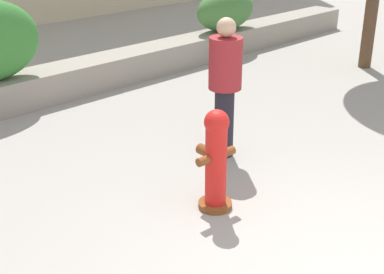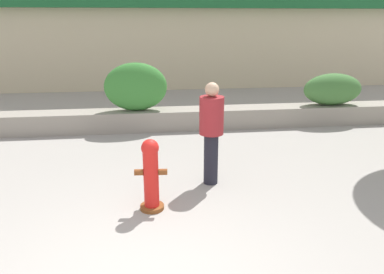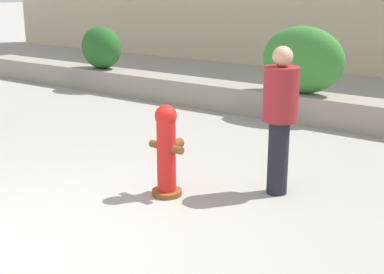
{
  "view_description": "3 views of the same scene",
  "coord_description": "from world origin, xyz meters",
  "px_view_note": "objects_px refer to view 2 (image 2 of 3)",
  "views": [
    {
      "loc": [
        -3.42,
        -1.5,
        2.88
      ],
      "look_at": [
        0.51,
        2.45,
        0.48
      ],
      "focal_mm": 50.0,
      "sensor_mm": 36.0,
      "label": 1
    },
    {
      "loc": [
        0.13,
        -3.24,
        2.68
      ],
      "look_at": [
        0.85,
        2.44,
        0.87
      ],
      "focal_mm": 35.0,
      "sensor_mm": 36.0,
      "label": 2
    },
    {
      "loc": [
        3.81,
        -2.82,
        2.38
      ],
      "look_at": [
        -0.04,
        2.56,
        0.49
      ],
      "focal_mm": 50.0,
      "sensor_mm": 36.0,
      "label": 3
    }
  ],
  "objects_px": {
    "hedge_bush_1": "(136,87)",
    "fire_hydrant": "(151,174)",
    "pedestrian": "(211,127)",
    "hedge_bush_2": "(333,89)"
  },
  "relations": [
    {
      "from": "hedge_bush_2",
      "to": "fire_hydrant",
      "type": "distance_m",
      "value": 6.46
    },
    {
      "from": "hedge_bush_1",
      "to": "fire_hydrant",
      "type": "xyz_separation_m",
      "value": [
        0.27,
        -4.24,
        -0.54
      ]
    },
    {
      "from": "hedge_bush_1",
      "to": "fire_hydrant",
      "type": "height_order",
      "value": "hedge_bush_1"
    },
    {
      "from": "fire_hydrant",
      "to": "pedestrian",
      "type": "xyz_separation_m",
      "value": [
        1.02,
        0.8,
        0.44
      ]
    },
    {
      "from": "pedestrian",
      "to": "fire_hydrant",
      "type": "bearing_deg",
      "value": -141.78
    },
    {
      "from": "hedge_bush_1",
      "to": "hedge_bush_2",
      "type": "height_order",
      "value": "hedge_bush_1"
    },
    {
      "from": "hedge_bush_1",
      "to": "hedge_bush_2",
      "type": "distance_m",
      "value": 5.14
    },
    {
      "from": "hedge_bush_1",
      "to": "fire_hydrant",
      "type": "bearing_deg",
      "value": -86.38
    },
    {
      "from": "hedge_bush_1",
      "to": "pedestrian",
      "type": "bearing_deg",
      "value": -69.48
    },
    {
      "from": "hedge_bush_1",
      "to": "pedestrian",
      "type": "relative_size",
      "value": 0.89
    }
  ]
}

